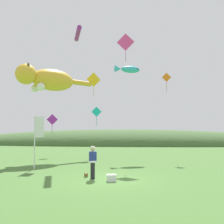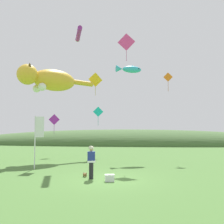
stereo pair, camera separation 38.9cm
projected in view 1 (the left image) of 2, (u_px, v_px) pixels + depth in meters
name	position (u px, v px, depth m)	size (l,w,h in m)	color
ground_plane	(107.00, 180.00, 13.42)	(120.00, 120.00, 0.00)	#477033
distant_hill_ridge	(123.00, 145.00, 42.87)	(59.73, 11.32, 5.20)	#426033
festival_attendant	(93.00, 161.00, 13.62)	(0.47, 0.36, 1.77)	black
kite_spool	(86.00, 175.00, 14.09)	(0.17, 0.26, 0.26)	olive
picnic_cooler	(111.00, 178.00, 12.92)	(0.54, 0.40, 0.36)	white
festival_banner_pole	(37.00, 134.00, 16.89)	(0.66, 0.08, 3.60)	silver
kite_giant_cat	(47.00, 79.00, 22.55)	(5.85, 5.82, 2.32)	gold
kite_fish_windsock	(128.00, 69.00, 23.79)	(2.56, 1.43, 0.76)	#33B2CC
kite_tube_streamer	(78.00, 34.00, 21.10)	(1.21, 2.77, 0.44)	#8C268C
kite_diamond_teal	(97.00, 112.00, 25.06)	(1.00, 0.32, 1.94)	#19BFBF
kite_diamond_orange	(167.00, 78.00, 23.09)	(0.86, 0.04, 1.76)	orange
kite_diamond_violet	(52.00, 120.00, 25.01)	(1.00, 0.48, 2.00)	purple
kite_diamond_pink	(126.00, 42.00, 21.09)	(1.50, 0.13, 2.40)	#E53F8C
kite_diamond_gold	(94.00, 80.00, 26.09)	(1.37, 0.72, 2.44)	yellow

